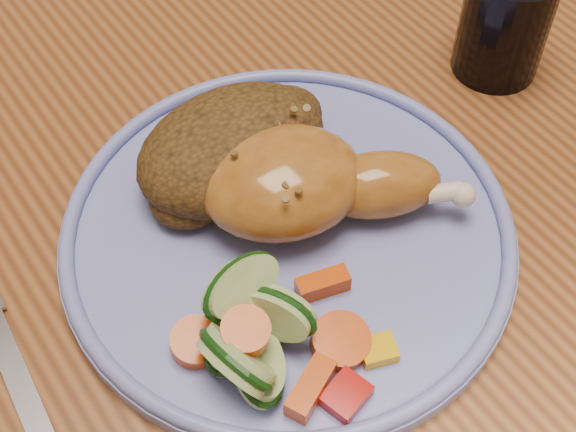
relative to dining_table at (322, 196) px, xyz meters
The scene contains 8 objects.
dining_table is the anchor object (origin of this frame).
plate 0.14m from the dining_table, 140.19° to the right, with size 0.29×0.29×0.01m, color #6A72BF.
plate_rim 0.15m from the dining_table, 140.19° to the right, with size 0.29×0.29×0.01m, color #6A72BF.
chicken_leg 0.15m from the dining_table, 136.06° to the right, with size 0.16×0.14×0.06m.
rice_pilaf 0.14m from the dining_table, behind, with size 0.14×0.10×0.06m.
vegetable_pile 0.22m from the dining_table, 138.40° to the right, with size 0.11×0.12×0.06m.
fork 0.28m from the dining_table, behind, with size 0.03×0.17×0.00m.
drinking_glass 0.19m from the dining_table, ahead, with size 0.07×0.07×0.09m, color black.
Camera 1 is at (-0.25, -0.31, 1.18)m, focal length 50.00 mm.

